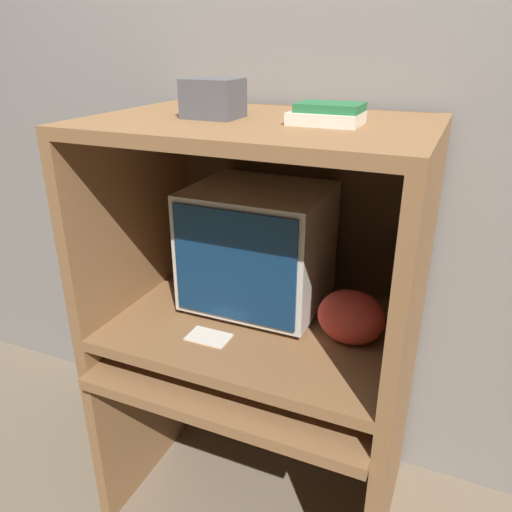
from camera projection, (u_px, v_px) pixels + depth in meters
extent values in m
cube|color=gray|center=(305.00, 133.00, 1.74)|extent=(6.00, 0.06, 2.60)
cube|color=brown|center=(153.00, 392.00, 1.96)|extent=(0.04, 0.67, 0.65)
cube|color=brown|center=(389.00, 464.00, 1.63)|extent=(0.04, 0.67, 0.65)
cube|color=brown|center=(241.00, 378.00, 1.54)|extent=(0.88, 0.45, 0.04)
cube|color=brown|center=(144.00, 306.00, 1.81)|extent=(0.04, 0.67, 0.11)
cube|color=brown|center=(402.00, 366.00, 1.47)|extent=(0.04, 0.67, 0.11)
cube|color=brown|center=(260.00, 323.00, 1.63)|extent=(0.88, 0.67, 0.04)
cube|color=brown|center=(134.00, 208.00, 1.66)|extent=(0.04, 0.67, 0.63)
cube|color=brown|center=(418.00, 250.00, 1.33)|extent=(0.04, 0.67, 0.63)
cube|color=brown|center=(261.00, 126.00, 1.38)|extent=(0.88, 0.67, 0.04)
cube|color=#48321E|center=(296.00, 198.00, 1.77)|extent=(0.88, 0.01, 0.63)
cylinder|color=beige|center=(259.00, 300.00, 1.71)|extent=(0.21, 0.21, 0.02)
cube|color=beige|center=(259.00, 245.00, 1.63)|extent=(0.43, 0.37, 0.39)
cube|color=navy|center=(234.00, 267.00, 1.48)|extent=(0.39, 0.01, 0.35)
cube|color=#2D2D30|center=(228.00, 369.00, 1.54)|extent=(0.41, 0.14, 0.02)
cube|color=#474749|center=(228.00, 366.00, 1.53)|extent=(0.38, 0.11, 0.01)
ellipsoid|color=black|center=(310.00, 388.00, 1.45)|extent=(0.06, 0.04, 0.03)
ellipsoid|color=#BC382D|center=(351.00, 317.00, 1.47)|extent=(0.20, 0.15, 0.16)
cube|color=beige|center=(326.00, 118.00, 1.28)|extent=(0.18, 0.13, 0.03)
cube|color=#236638|center=(330.00, 107.00, 1.27)|extent=(0.16, 0.12, 0.02)
cube|color=beige|center=(209.00, 337.00, 1.51)|extent=(0.13, 0.08, 0.00)
cube|color=#4C4C51|center=(213.00, 98.00, 1.37)|extent=(0.15, 0.13, 0.10)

